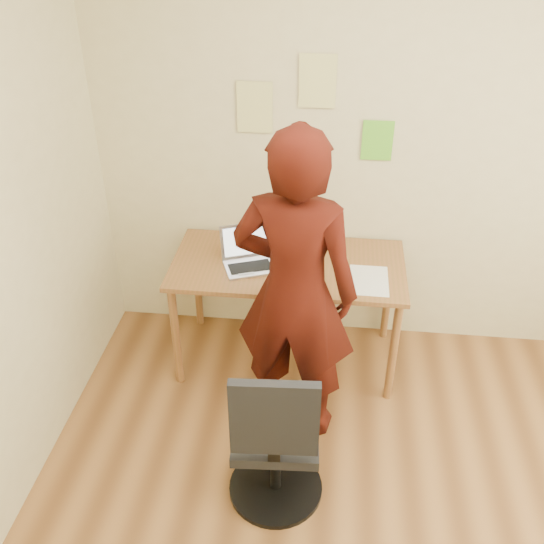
# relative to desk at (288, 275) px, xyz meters

# --- Properties ---
(room) EXTENTS (3.58, 3.58, 2.78)m
(room) POSITION_rel_desk_xyz_m (0.52, -1.38, 0.70)
(room) COLOR brown
(room) RESTS_ON ground
(desk) EXTENTS (1.40, 0.70, 0.74)m
(desk) POSITION_rel_desk_xyz_m (0.00, 0.00, 0.00)
(desk) COLOR brown
(desk) RESTS_ON ground
(laptop) EXTENTS (0.38, 0.36, 0.22)m
(laptop) POSITION_rel_desk_xyz_m (-0.23, -0.03, 0.14)
(laptop) COLOR silver
(laptop) RESTS_ON desk
(paper_sheet) EXTENTS (0.22, 0.32, 0.00)m
(paper_sheet) POSITION_rel_desk_xyz_m (0.48, -0.13, 0.09)
(paper_sheet) COLOR white
(paper_sheet) RESTS_ON desk
(phone) EXTENTS (0.08, 0.13, 0.01)m
(phone) POSITION_rel_desk_xyz_m (0.18, -0.21, 0.09)
(phone) COLOR black
(phone) RESTS_ON desk
(wall_note_left) EXTENTS (0.21, 0.00, 0.30)m
(wall_note_left) POSITION_rel_desk_xyz_m (-0.24, 0.36, 0.91)
(wall_note_left) COLOR #E0DC86
(wall_note_left) RESTS_ON room
(wall_note_mid) EXTENTS (0.21, 0.00, 0.30)m
(wall_note_mid) POSITION_rel_desk_xyz_m (0.12, 0.36, 1.08)
(wall_note_mid) COLOR #E0DC86
(wall_note_mid) RESTS_ON room
(wall_note_right) EXTENTS (0.18, 0.00, 0.24)m
(wall_note_right) POSITION_rel_desk_xyz_m (0.48, 0.36, 0.74)
(wall_note_right) COLOR #64CA2D
(wall_note_right) RESTS_ON room
(office_chair) EXTENTS (0.49, 0.49, 0.93)m
(office_chair) POSITION_rel_desk_xyz_m (0.04, -1.11, -0.25)
(office_chair) COLOR black
(office_chair) RESTS_ON ground
(person) EXTENTS (0.72, 0.54, 1.80)m
(person) POSITION_rel_desk_xyz_m (0.08, -0.53, 0.25)
(person) COLOR #370D07
(person) RESTS_ON ground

